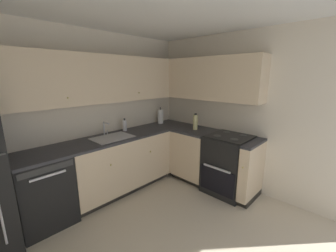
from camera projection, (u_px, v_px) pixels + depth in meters
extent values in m
cube|color=beige|center=(162.00, 250.00, 2.23)|extent=(3.66, 3.31, 0.02)
cube|color=beige|center=(81.00, 116.00, 3.07)|extent=(3.76, 0.05, 2.45)
cube|color=beige|center=(247.00, 114.00, 3.24)|extent=(0.05, 3.41, 2.45)
cylinder|color=silver|center=(1.00, 215.00, 1.91)|extent=(0.02, 0.02, 0.62)
cube|color=black|center=(43.00, 191.00, 2.55)|extent=(0.60, 0.60, 0.87)
cube|color=#333333|center=(47.00, 169.00, 2.25)|extent=(0.55, 0.01, 0.07)
cube|color=silver|center=(48.00, 176.00, 2.26)|extent=(0.36, 0.02, 0.02)
cube|color=beige|center=(121.00, 161.00, 3.32)|extent=(1.63, 0.60, 0.78)
cube|color=black|center=(121.00, 185.00, 3.44)|extent=(1.63, 0.54, 0.09)
sphere|color=tan|center=(111.00, 165.00, 2.83)|extent=(0.02, 0.02, 0.02)
sphere|color=tan|center=(150.00, 152.00, 3.33)|extent=(0.02, 0.02, 0.02)
cube|color=#2D2D33|center=(119.00, 137.00, 3.23)|extent=(2.83, 0.60, 0.03)
cube|color=beige|center=(194.00, 153.00, 3.68)|extent=(0.60, 0.64, 0.78)
cube|color=black|center=(195.00, 175.00, 3.81)|extent=(0.54, 0.64, 0.09)
cube|color=beige|center=(251.00, 170.00, 3.00)|extent=(0.60, 0.15, 0.78)
cube|color=black|center=(250.00, 196.00, 3.12)|extent=(0.54, 0.15, 0.09)
sphere|color=tan|center=(243.00, 168.00, 2.75)|extent=(0.02, 0.02, 0.02)
cube|color=#2D2D33|center=(195.00, 130.00, 3.59)|extent=(0.60, 0.64, 0.03)
cube|color=#2D2D33|center=(254.00, 143.00, 2.91)|extent=(0.60, 0.15, 0.03)
cube|color=black|center=(228.00, 164.00, 3.27)|extent=(0.64, 0.62, 0.90)
cube|color=black|center=(217.00, 181.00, 3.08)|extent=(0.02, 0.55, 0.38)
cube|color=silver|center=(217.00, 168.00, 3.02)|extent=(0.02, 0.43, 0.02)
cube|color=black|center=(230.00, 136.00, 3.17)|extent=(0.59, 0.60, 0.01)
cube|color=black|center=(240.00, 128.00, 3.36)|extent=(0.03, 0.60, 0.15)
cylinder|color=#4C4C4C|center=(234.00, 139.00, 2.97)|extent=(0.11, 0.11, 0.01)
cylinder|color=#4C4C4C|center=(217.00, 136.00, 3.16)|extent=(0.11, 0.11, 0.01)
cylinder|color=#4C4C4C|center=(243.00, 135.00, 3.17)|extent=(0.11, 0.11, 0.01)
cylinder|color=#4C4C4C|center=(227.00, 132.00, 3.35)|extent=(0.11, 0.11, 0.01)
cube|color=beige|center=(101.00, 79.00, 3.00)|extent=(2.51, 0.32, 0.67)
sphere|color=tan|center=(68.00, 98.00, 2.55)|extent=(0.02, 0.02, 0.02)
sphere|color=tan|center=(139.00, 93.00, 3.33)|extent=(0.02, 0.02, 0.02)
cube|color=beige|center=(204.00, 79.00, 3.45)|extent=(0.32, 1.94, 0.67)
cube|color=#B7B7BC|center=(113.00, 137.00, 3.11)|extent=(0.57, 0.40, 0.01)
cube|color=gray|center=(113.00, 141.00, 3.12)|extent=(0.53, 0.36, 0.09)
cube|color=#99999E|center=(113.00, 140.00, 3.11)|extent=(0.02, 0.35, 0.06)
cylinder|color=silver|center=(104.00, 128.00, 3.24)|extent=(0.02, 0.02, 0.21)
cylinder|color=silver|center=(106.00, 123.00, 3.16)|extent=(0.02, 0.15, 0.02)
cylinder|color=silver|center=(107.00, 132.00, 3.29)|extent=(0.02, 0.02, 0.06)
cylinder|color=silver|center=(125.00, 125.00, 3.48)|extent=(0.06, 0.06, 0.18)
cylinder|color=#262626|center=(124.00, 119.00, 3.46)|extent=(0.03, 0.03, 0.03)
cylinder|color=white|center=(160.00, 117.00, 4.03)|extent=(0.11, 0.11, 0.26)
cylinder|color=#3F3F3F|center=(160.00, 116.00, 4.03)|extent=(0.02, 0.02, 0.32)
cylinder|color=beige|center=(195.00, 122.00, 3.56)|extent=(0.08, 0.08, 0.25)
cylinder|color=black|center=(196.00, 114.00, 3.52)|extent=(0.04, 0.04, 0.02)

